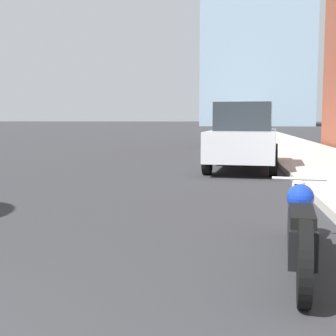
{
  "coord_description": "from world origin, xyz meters",
  "views": [
    {
      "loc": [
        2.48,
        -1.31,
        1.45
      ],
      "look_at": [
        1.51,
        6.07,
        0.66
      ],
      "focal_mm": 50.0,
      "sensor_mm": 36.0,
      "label": 1
    }
  ],
  "objects_px": {
    "motorcycle": "(301,226)",
    "parked_car_silver": "(244,137)",
    "parked_car_red": "(231,126)",
    "parked_car_black": "(233,130)"
  },
  "relations": [
    {
      "from": "parked_car_silver",
      "to": "parked_car_red",
      "type": "bearing_deg",
      "value": 96.35
    },
    {
      "from": "motorcycle",
      "to": "parked_car_black",
      "type": "height_order",
      "value": "parked_car_black"
    },
    {
      "from": "motorcycle",
      "to": "parked_car_silver",
      "type": "xyz_separation_m",
      "value": [
        -0.31,
        8.49,
        0.53
      ]
    },
    {
      "from": "parked_car_red",
      "to": "parked_car_black",
      "type": "bearing_deg",
      "value": -91.75
    },
    {
      "from": "motorcycle",
      "to": "parked_car_silver",
      "type": "relative_size",
      "value": 0.64
    },
    {
      "from": "motorcycle",
      "to": "parked_car_black",
      "type": "distance_m",
      "value": 20.64
    },
    {
      "from": "parked_car_silver",
      "to": "parked_car_red",
      "type": "xyz_separation_m",
      "value": [
        -0.27,
        24.65,
        -0.12
      ]
    },
    {
      "from": "parked_car_silver",
      "to": "parked_car_black",
      "type": "xyz_separation_m",
      "value": [
        -0.2,
        12.14,
        -0.09
      ]
    },
    {
      "from": "parked_car_silver",
      "to": "motorcycle",
      "type": "bearing_deg",
      "value": -82.22
    },
    {
      "from": "motorcycle",
      "to": "parked_car_red",
      "type": "xyz_separation_m",
      "value": [
        -0.58,
        33.14,
        0.41
      ]
    }
  ]
}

